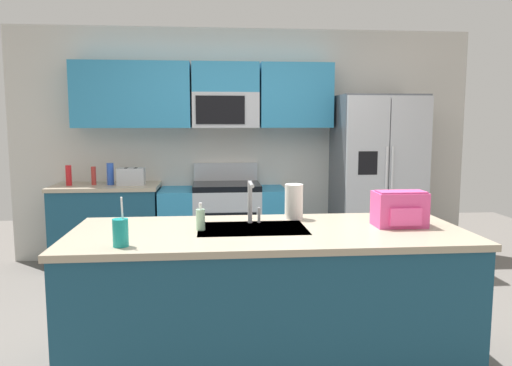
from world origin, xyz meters
The scene contains 15 objects.
ground_plane centered at (0.00, 0.00, 0.00)m, with size 9.00×9.00×0.00m, color #66605B.
kitchen_wall_unit centered at (-0.14, 2.08, 1.47)m, with size 5.20×0.43×2.60m.
back_counter centered at (-1.51, 1.80, 0.45)m, with size 1.12×0.63×0.90m.
range_oven centered at (-0.26, 1.80, 0.44)m, with size 1.36×0.61×1.10m.
refrigerator centered at (1.43, 1.73, 0.93)m, with size 0.90×0.76×1.85m.
island_counter centered at (-0.04, -0.54, 0.45)m, with size 2.44×0.99×0.90m.
toaster centered at (-1.23, 1.75, 0.99)m, with size 0.28×0.16×0.18m.
pepper_mill centered at (-1.63, 1.80, 1.00)m, with size 0.05×0.05×0.19m, color #B2332D.
bottle_red centered at (-1.88, 1.77, 1.01)m, with size 0.06×0.06×0.21m, color red.
bottle_blue centered at (-1.45, 1.78, 1.02)m, with size 0.07×0.07×0.23m, color blue.
sink_faucet centered at (-0.13, -0.35, 1.07)m, with size 0.09×0.21×0.28m.
drink_cup_teal centered at (-0.87, -0.88, 0.98)m, with size 0.08×0.08×0.27m.
soap_dispenser centered at (-0.46, -0.51, 0.97)m, with size 0.06×0.06×0.17m.
paper_towel_roll centered at (0.18, -0.21, 1.02)m, with size 0.12×0.12×0.24m, color white.
backpack centered at (0.81, -0.51, 1.02)m, with size 0.32×0.22×0.23m.
Camera 1 is at (-0.39, -3.51, 1.57)m, focal length 34.48 mm.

